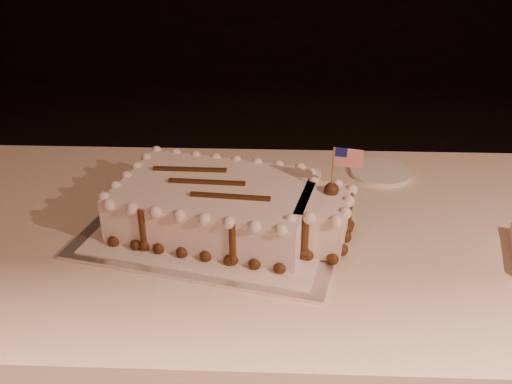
{
  "coord_description": "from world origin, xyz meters",
  "views": [
    {
      "loc": [
        -0.23,
        -0.4,
        1.36
      ],
      "look_at": [
        -0.27,
        0.59,
        0.84
      ],
      "focal_mm": 40.0,
      "sensor_mm": 36.0,
      "label": 1
    }
  ],
  "objects_px": {
    "sheet_cake": "(229,206)",
    "cake_board": "(217,226)",
    "banquet_table": "(369,366)",
    "side_plate": "(381,172)"
  },
  "relations": [
    {
      "from": "banquet_table",
      "to": "sheet_cake",
      "type": "bearing_deg",
      "value": -177.87
    },
    {
      "from": "banquet_table",
      "to": "side_plate",
      "type": "relative_size",
      "value": 16.17
    },
    {
      "from": "cake_board",
      "to": "side_plate",
      "type": "distance_m",
      "value": 0.46
    },
    {
      "from": "sheet_cake",
      "to": "cake_board",
      "type": "bearing_deg",
      "value": 167.07
    },
    {
      "from": "banquet_table",
      "to": "sheet_cake",
      "type": "distance_m",
      "value": 0.54
    },
    {
      "from": "side_plate",
      "to": "cake_board",
      "type": "bearing_deg",
      "value": -144.85
    },
    {
      "from": "sheet_cake",
      "to": "side_plate",
      "type": "height_order",
      "value": "sheet_cake"
    },
    {
      "from": "banquet_table",
      "to": "sheet_cake",
      "type": "relative_size",
      "value": 4.81
    },
    {
      "from": "banquet_table",
      "to": "side_plate",
      "type": "height_order",
      "value": "side_plate"
    },
    {
      "from": "banquet_table",
      "to": "cake_board",
      "type": "height_order",
      "value": "cake_board"
    }
  ]
}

